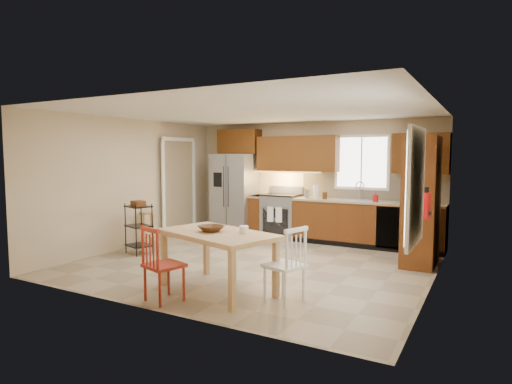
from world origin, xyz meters
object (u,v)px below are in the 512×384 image
Objects in this scene: chair_red at (164,264)px; bar_stool at (148,229)px; refrigerator at (235,194)px; utility_cart at (139,229)px; chair_white at (284,264)px; table_bowl at (211,232)px; table_jar at (244,231)px; pantry at (421,201)px; fire_extinguisher at (426,206)px; dining_table at (217,262)px; soap_bottle at (375,197)px; range_stove at (282,217)px.

chair_red reaches higher than bar_stool.
refrigerator is 1.95× the size of chair_red.
utility_cart is at bearing -83.19° from bar_stool.
chair_white reaches higher than table_bowl.
utility_cart is at bearing -100.59° from refrigerator.
table_jar is at bearing 102.19° from chair_white.
table_bowl is 0.35× the size of utility_cart.
pantry is (4.13, -0.93, 0.14)m from refrigerator.
fire_extinguisher is 2.98m from dining_table.
dining_table is at bearing -61.56° from refrigerator.
pantry is at bearing -12.62° from refrigerator.
pantry is 3.06× the size of bar_stool.
refrigerator is 9.53× the size of soap_bottle.
bar_stool is at bearing 138.29° from utility_cart.
refrigerator reaches higher than dining_table.
chair_red is 1.08m from table_jar.
bar_stool is at bearing 153.41° from table_jar.
range_stove is at bearing 108.04° from table_jar.
pantry is 3.54m from dining_table.
fire_extinguisher is at bearing 38.31° from table_jar.
soap_bottle is 0.59× the size of table_bowl.
pantry reaches higher than bar_stool.
dining_table is (1.98, -3.66, -0.52)m from refrigerator.
range_stove is 0.99× the size of chair_white.
pantry is 5.83× the size of fire_extinguisher.
table_jar reaches higher than bar_stool.
refrigerator is at bearing 123.20° from table_jar.
chair_red reaches higher than range_stove.
chair_white reaches higher than bar_stool.
pantry is (2.98, -0.99, 0.59)m from range_stove.
dining_table is 2.32× the size of bar_stool.
bar_stool is at bearing -167.80° from pantry.
table_jar is 3.53m from bar_stool.
table_bowl is at bearing 85.78° from chair_red.
refrigerator is at bearing 45.66° from bar_stool.
pantry is 2.25× the size of chair_white.
soap_bottle is (2.03, -0.08, 0.54)m from range_stove.
soap_bottle is at bearing 76.43° from table_jar.
dining_table is 0.95m from chair_white.
table_jar is 3.00m from utility_cart.
pantry is 1.32× the size of dining_table.
range_stove is 2.56× the size of fire_extinguisher.
table_jar is 0.20× the size of bar_stool.
soap_bottle reaches higher than table_bowl.
fire_extinguisher is 2.61× the size of table_jar.
table_bowl is (0.25, 0.65, 0.32)m from chair_red.
chair_red is (-2.70, -2.33, -0.63)m from fire_extinguisher.
bar_stool is (-5.13, -0.02, -0.76)m from fire_extinguisher.
range_stove is 2.86× the size of table_bowl.
soap_bottle is at bearing -2.40° from range_stove.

